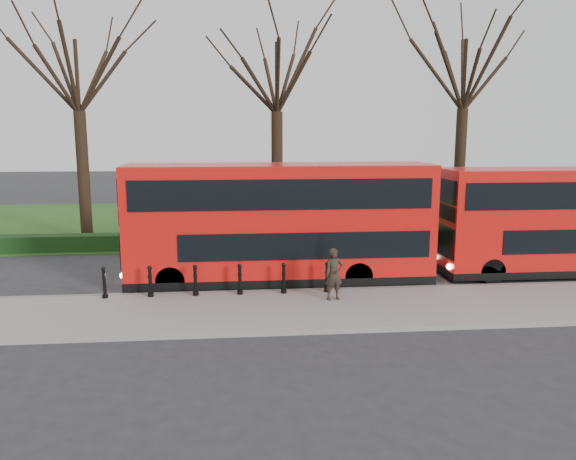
{
  "coord_description": "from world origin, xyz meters",
  "views": [
    {
      "loc": [
        -0.2,
        -19.74,
        5.64
      ],
      "look_at": [
        1.69,
        0.5,
        2.0
      ],
      "focal_mm": 35.0,
      "sensor_mm": 36.0,
      "label": 1
    }
  ],
  "objects": [
    {
      "name": "hedge",
      "position": [
        0.0,
        6.8,
        0.4
      ],
      "size": [
        60.0,
        0.9,
        0.8
      ],
      "primitive_type": "cube",
      "color": "black",
      "rests_on": "ground"
    },
    {
      "name": "pedestrian",
      "position": [
        2.94,
        -2.23,
        1.0
      ],
      "size": [
        0.7,
        0.55,
        1.71
      ],
      "primitive_type": "imported",
      "rotation": [
        0.0,
        0.0,
        0.25
      ],
      "color": "#2B221B",
      "rests_on": "pavement"
    },
    {
      "name": "tree_right",
      "position": [
        12.0,
        10.0,
        8.95
      ],
      "size": [
        7.87,
        7.87,
        12.3
      ],
      "color": "black",
      "rests_on": "ground"
    },
    {
      "name": "tree_left",
      "position": [
        -8.0,
        10.0,
        8.69
      ],
      "size": [
        7.64,
        7.64,
        11.95
      ],
      "color": "black",
      "rests_on": "ground"
    },
    {
      "name": "kerb",
      "position": [
        0.0,
        -1.0,
        0.07
      ],
      "size": [
        60.0,
        0.25,
        0.16
      ],
      "primitive_type": "cube",
      "color": "slate",
      "rests_on": "ground"
    },
    {
      "name": "tree_mid",
      "position": [
        2.0,
        10.0,
        8.69
      ],
      "size": [
        7.65,
        7.65,
        11.95
      ],
      "color": "black",
      "rests_on": "ground"
    },
    {
      "name": "yellow_line_outer",
      "position": [
        0.0,
        -0.7,
        0.01
      ],
      "size": [
        60.0,
        0.1,
        0.01
      ],
      "primitive_type": "cube",
      "color": "yellow",
      "rests_on": "ground"
    },
    {
      "name": "pavement",
      "position": [
        0.0,
        -3.0,
        0.07
      ],
      "size": [
        60.0,
        4.0,
        0.15
      ],
      "primitive_type": "cube",
      "color": "gray",
      "rests_on": "ground"
    },
    {
      "name": "ground",
      "position": [
        0.0,
        0.0,
        0.0
      ],
      "size": [
        120.0,
        120.0,
        0.0
      ],
      "primitive_type": "plane",
      "color": "#28282B",
      "rests_on": "ground"
    },
    {
      "name": "bollard_row",
      "position": [
        -0.85,
        -1.35,
        0.65
      ],
      "size": [
        7.59,
        0.15,
        1.0
      ],
      "color": "black",
      "rests_on": "pavement"
    },
    {
      "name": "bus_rear",
      "position": [
        12.93,
        0.73,
        2.1
      ],
      "size": [
        10.49,
        2.41,
        4.17
      ],
      "color": "red",
      "rests_on": "ground"
    },
    {
      "name": "grass_verge",
      "position": [
        0.0,
        15.0,
        0.03
      ],
      "size": [
        60.0,
        18.0,
        0.06
      ],
      "primitive_type": "cube",
      "color": "#284C19",
      "rests_on": "ground"
    },
    {
      "name": "bus_lead",
      "position": [
        1.4,
        0.45,
        2.22
      ],
      "size": [
        11.09,
        2.55,
        4.41
      ],
      "color": "red",
      "rests_on": "ground"
    },
    {
      "name": "yellow_line_inner",
      "position": [
        0.0,
        -0.5,
        0.01
      ],
      "size": [
        60.0,
        0.1,
        0.01
      ],
      "primitive_type": "cube",
      "color": "yellow",
      "rests_on": "ground"
    }
  ]
}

